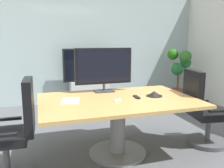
{
  "coord_description": "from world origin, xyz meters",
  "views": [
    {
      "loc": [
        -1.1,
        -2.56,
        1.51
      ],
      "look_at": [
        -0.13,
        0.51,
        0.9
      ],
      "focal_mm": 38.15,
      "sensor_mm": 36.0,
      "label": 1
    }
  ],
  "objects_px": {
    "conference_table": "(118,112)",
    "potted_plant": "(179,70)",
    "tv_monitor": "(104,67)",
    "remote_control": "(137,97)",
    "office_chair_left": "(14,136)",
    "office_chair_right": "(203,114)",
    "conference_phone": "(154,94)",
    "wall_display_unit": "(89,86)"
  },
  "relations": [
    {
      "from": "conference_table",
      "to": "potted_plant",
      "type": "distance_m",
      "value": 3.22
    },
    {
      "from": "tv_monitor",
      "to": "remote_control",
      "type": "xyz_separation_m",
      "value": [
        0.31,
        -0.49,
        -0.35
      ]
    },
    {
      "from": "office_chair_left",
      "to": "potted_plant",
      "type": "height_order",
      "value": "potted_plant"
    },
    {
      "from": "conference_table",
      "to": "tv_monitor",
      "type": "height_order",
      "value": "tv_monitor"
    },
    {
      "from": "office_chair_right",
      "to": "remote_control",
      "type": "distance_m",
      "value": 1.05
    },
    {
      "from": "office_chair_left",
      "to": "conference_phone",
      "type": "distance_m",
      "value": 1.81
    },
    {
      "from": "tv_monitor",
      "to": "conference_phone",
      "type": "relative_size",
      "value": 3.82
    },
    {
      "from": "wall_display_unit",
      "to": "potted_plant",
      "type": "xyz_separation_m",
      "value": [
        2.17,
        -0.38,
        0.32
      ]
    },
    {
      "from": "conference_table",
      "to": "remote_control",
      "type": "height_order",
      "value": "remote_control"
    },
    {
      "from": "potted_plant",
      "to": "conference_phone",
      "type": "bearing_deg",
      "value": -129.65
    },
    {
      "from": "office_chair_left",
      "to": "office_chair_right",
      "type": "bearing_deg",
      "value": 92.66
    },
    {
      "from": "potted_plant",
      "to": "conference_phone",
      "type": "distance_m",
      "value": 2.87
    },
    {
      "from": "office_chair_left",
      "to": "office_chair_right",
      "type": "distance_m",
      "value": 2.51
    },
    {
      "from": "office_chair_left",
      "to": "potted_plant",
      "type": "relative_size",
      "value": 0.85
    },
    {
      "from": "conference_table",
      "to": "conference_phone",
      "type": "bearing_deg",
      "value": -0.8
    },
    {
      "from": "tv_monitor",
      "to": "potted_plant",
      "type": "height_order",
      "value": "tv_monitor"
    },
    {
      "from": "office_chair_right",
      "to": "potted_plant",
      "type": "height_order",
      "value": "potted_plant"
    },
    {
      "from": "conference_table",
      "to": "wall_display_unit",
      "type": "xyz_separation_m",
      "value": [
        0.18,
        2.58,
        -0.14
      ]
    },
    {
      "from": "tv_monitor",
      "to": "conference_phone",
      "type": "distance_m",
      "value": 0.82
    },
    {
      "from": "tv_monitor",
      "to": "office_chair_right",
      "type": "bearing_deg",
      "value": -23.75
    },
    {
      "from": "conference_table",
      "to": "potted_plant",
      "type": "bearing_deg",
      "value": 43.15
    },
    {
      "from": "wall_display_unit",
      "to": "conference_phone",
      "type": "height_order",
      "value": "wall_display_unit"
    },
    {
      "from": "tv_monitor",
      "to": "office_chair_left",
      "type": "bearing_deg",
      "value": -152.83
    },
    {
      "from": "conference_table",
      "to": "office_chair_left",
      "type": "bearing_deg",
      "value": -173.66
    },
    {
      "from": "wall_display_unit",
      "to": "conference_phone",
      "type": "xyz_separation_m",
      "value": [
        0.34,
        -2.59,
        0.34
      ]
    },
    {
      "from": "potted_plant",
      "to": "conference_phone",
      "type": "xyz_separation_m",
      "value": [
        -1.83,
        -2.21,
        0.02
      ]
    },
    {
      "from": "conference_table",
      "to": "office_chair_left",
      "type": "xyz_separation_m",
      "value": [
        -1.25,
        -0.14,
        -0.12
      ]
    },
    {
      "from": "wall_display_unit",
      "to": "remote_control",
      "type": "distance_m",
      "value": 2.62
    },
    {
      "from": "conference_table",
      "to": "remote_control",
      "type": "bearing_deg",
      "value": -3.47
    },
    {
      "from": "conference_table",
      "to": "conference_phone",
      "type": "distance_m",
      "value": 0.56
    },
    {
      "from": "conference_table",
      "to": "potted_plant",
      "type": "relative_size",
      "value": 1.54
    },
    {
      "from": "remote_control",
      "to": "wall_display_unit",
      "type": "bearing_deg",
      "value": 96.56
    },
    {
      "from": "conference_phone",
      "to": "wall_display_unit",
      "type": "bearing_deg",
      "value": 97.5
    },
    {
      "from": "tv_monitor",
      "to": "wall_display_unit",
      "type": "height_order",
      "value": "tv_monitor"
    },
    {
      "from": "tv_monitor",
      "to": "conference_phone",
      "type": "height_order",
      "value": "tv_monitor"
    },
    {
      "from": "tv_monitor",
      "to": "remote_control",
      "type": "height_order",
      "value": "tv_monitor"
    },
    {
      "from": "office_chair_right",
      "to": "conference_phone",
      "type": "relative_size",
      "value": 4.95
    },
    {
      "from": "potted_plant",
      "to": "remote_control",
      "type": "distance_m",
      "value": 3.05
    },
    {
      "from": "conference_phone",
      "to": "remote_control",
      "type": "relative_size",
      "value": 1.29
    },
    {
      "from": "conference_phone",
      "to": "potted_plant",
      "type": "bearing_deg",
      "value": 50.35
    },
    {
      "from": "tv_monitor",
      "to": "potted_plant",
      "type": "distance_m",
      "value": 2.98
    },
    {
      "from": "office_chair_left",
      "to": "tv_monitor",
      "type": "bearing_deg",
      "value": 118.92
    }
  ]
}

